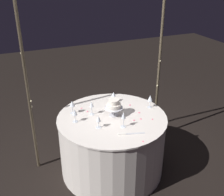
# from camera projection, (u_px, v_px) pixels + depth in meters

# --- Properties ---
(ground_plane) EXTENTS (12.00, 12.00, 0.00)m
(ground_plane) POSITION_uv_depth(u_px,v_px,m) (112.00, 168.00, 3.68)
(ground_plane) COLOR black
(decorative_arch) EXTENTS (1.82, 0.06, 2.22)m
(decorative_arch) POSITION_uv_depth(u_px,v_px,m) (99.00, 56.00, 3.41)
(decorative_arch) COLOR #473D2D
(decorative_arch) RESTS_ON ground
(main_table) EXTENTS (1.33, 1.33, 0.78)m
(main_table) POSITION_uv_depth(u_px,v_px,m) (112.00, 144.00, 3.51)
(main_table) COLOR silver
(main_table) RESTS_ON ground
(tiered_cake) EXTENTS (0.22, 0.22, 0.22)m
(tiered_cake) POSITION_uv_depth(u_px,v_px,m) (114.00, 105.00, 3.32)
(tiered_cake) COLOR silver
(tiered_cake) RESTS_ON main_table
(wine_glass_0) EXTENTS (0.06, 0.06, 0.18)m
(wine_glass_0) POSITION_uv_depth(u_px,v_px,m) (92.00, 105.00, 3.34)
(wine_glass_0) COLOR silver
(wine_glass_0) RESTS_ON main_table
(wine_glass_1) EXTENTS (0.06, 0.06, 0.16)m
(wine_glass_1) POSITION_uv_depth(u_px,v_px,m) (75.00, 113.00, 3.19)
(wine_glass_1) COLOR silver
(wine_glass_1) RESTS_ON main_table
(wine_glass_2) EXTENTS (0.06, 0.06, 0.19)m
(wine_glass_2) POSITION_uv_depth(u_px,v_px,m) (123.00, 116.00, 3.08)
(wine_glass_2) COLOR silver
(wine_glass_2) RESTS_ON main_table
(wine_glass_3) EXTENTS (0.06, 0.06, 0.14)m
(wine_glass_3) POSITION_uv_depth(u_px,v_px,m) (113.00, 95.00, 3.65)
(wine_glass_3) COLOR silver
(wine_glass_3) RESTS_ON main_table
(wine_glass_4) EXTENTS (0.07, 0.07, 0.17)m
(wine_glass_4) POSITION_uv_depth(u_px,v_px,m) (72.00, 104.00, 3.37)
(wine_glass_4) COLOR silver
(wine_glass_4) RESTS_ON main_table
(wine_glass_5) EXTENTS (0.07, 0.07, 0.17)m
(wine_glass_5) POSITION_uv_depth(u_px,v_px,m) (150.00, 99.00, 3.51)
(wine_glass_5) COLOR silver
(wine_glass_5) RESTS_ON main_table
(wine_glass_6) EXTENTS (0.06, 0.06, 0.15)m
(wine_glass_6) POSITION_uv_depth(u_px,v_px,m) (98.00, 119.00, 3.08)
(wine_glass_6) COLOR silver
(wine_glass_6) RESTS_ON main_table
(cake_knife) EXTENTS (0.29, 0.11, 0.01)m
(cake_knife) POSITION_uv_depth(u_px,v_px,m) (130.00, 134.00, 3.01)
(cake_knife) COLOR silver
(cake_knife) RESTS_ON main_table
(rose_petal_0) EXTENTS (0.04, 0.04, 0.00)m
(rose_petal_0) POSITION_uv_depth(u_px,v_px,m) (87.00, 111.00, 3.46)
(rose_petal_0) COLOR #EA6B84
(rose_petal_0) RESTS_ON main_table
(rose_petal_1) EXTENTS (0.02, 0.03, 0.00)m
(rose_petal_1) POSITION_uv_depth(u_px,v_px,m) (99.00, 121.00, 3.26)
(rose_petal_1) COLOR #EA6B84
(rose_petal_1) RESTS_ON main_table
(rose_petal_2) EXTENTS (0.03, 0.04, 0.00)m
(rose_petal_2) POSITION_uv_depth(u_px,v_px,m) (152.00, 119.00, 3.29)
(rose_petal_2) COLOR #EA6B84
(rose_petal_2) RESTS_ON main_table
(rose_petal_3) EXTENTS (0.04, 0.04, 0.00)m
(rose_petal_3) POSITION_uv_depth(u_px,v_px,m) (139.00, 113.00, 3.43)
(rose_petal_3) COLOR #EA6B84
(rose_petal_3) RESTS_ON main_table
(rose_petal_4) EXTENTS (0.03, 0.03, 0.00)m
(rose_petal_4) POSITION_uv_depth(u_px,v_px,m) (143.00, 141.00, 2.88)
(rose_petal_4) COLOR #EA6B84
(rose_petal_4) RESTS_ON main_table
(rose_petal_5) EXTENTS (0.04, 0.03, 0.00)m
(rose_petal_5) POSITION_uv_depth(u_px,v_px,m) (134.00, 120.00, 3.27)
(rose_petal_5) COLOR #EA6B84
(rose_petal_5) RESTS_ON main_table
(rose_petal_6) EXTENTS (0.03, 0.04, 0.00)m
(rose_petal_6) POSITION_uv_depth(u_px,v_px,m) (141.00, 119.00, 3.29)
(rose_petal_6) COLOR #EA6B84
(rose_petal_6) RESTS_ON main_table
(rose_petal_7) EXTENTS (0.04, 0.04, 0.00)m
(rose_petal_7) POSITION_uv_depth(u_px,v_px,m) (130.00, 105.00, 3.62)
(rose_petal_7) COLOR #EA6B84
(rose_petal_7) RESTS_ON main_table
(rose_petal_8) EXTENTS (0.03, 0.03, 0.00)m
(rose_petal_8) POSITION_uv_depth(u_px,v_px,m) (91.00, 104.00, 3.64)
(rose_petal_8) COLOR #EA6B84
(rose_petal_8) RESTS_ON main_table
(rose_petal_9) EXTENTS (0.04, 0.03, 0.00)m
(rose_petal_9) POSITION_uv_depth(u_px,v_px,m) (82.00, 108.00, 3.54)
(rose_petal_9) COLOR #EA6B84
(rose_petal_9) RESTS_ON main_table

